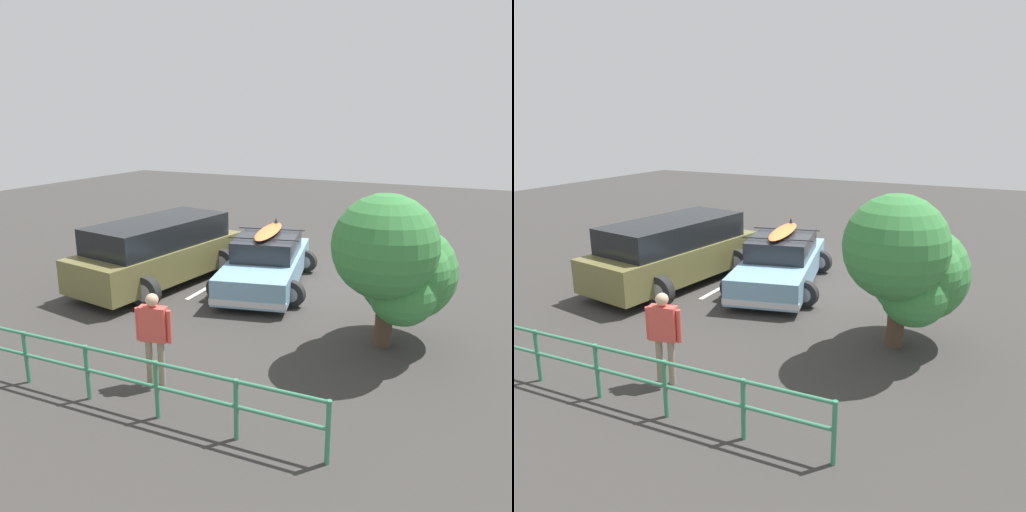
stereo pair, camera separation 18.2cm
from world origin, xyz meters
TOP-DOWN VIEW (x-y plane):
  - ground_plane at (0.00, 0.00)m, footprint 44.00×44.00m
  - parking_stripe at (1.66, 0.29)m, footprint 0.12×3.61m
  - sedan_car at (0.38, 0.25)m, footprint 2.99×4.73m
  - suv_car at (2.94, 1.36)m, footprint 3.01×5.15m
  - person_bystander at (-0.12, 5.64)m, footprint 0.60×0.27m
  - railing_fence at (1.18, 6.50)m, footprint 9.00×0.48m
  - bush_near_left at (-3.32, 2.58)m, footprint 2.09×2.97m

SIDE VIEW (x-z plane):
  - ground_plane at x=0.00m, z-range -0.02..0.00m
  - parking_stripe at x=1.66m, z-range 0.00..0.00m
  - railing_fence at x=1.18m, z-range 0.14..1.05m
  - sedan_car at x=0.38m, z-range -0.17..1.42m
  - suv_car at x=2.94m, z-range 0.03..1.75m
  - person_bystander at x=-0.12m, z-range 0.16..1.74m
  - bush_near_left at x=-3.32m, z-range 0.18..3.22m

